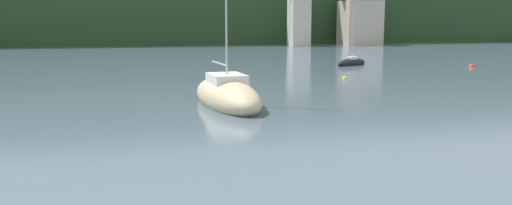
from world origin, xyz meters
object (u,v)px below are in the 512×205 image
object	(u,v)px
mooring_buoy_far	(472,67)
sailboat_far_3	(352,63)
mooring_buoy_mid	(344,79)
shore_building_central	(299,18)
sailboat_mid_4	(227,95)
shore_building_eastcentral	(360,16)

from	to	relation	value
mooring_buoy_far	sailboat_far_3	bearing A→B (deg)	156.70
sailboat_far_3	mooring_buoy_mid	size ratio (longest dim) A/B	14.39
shore_building_central	sailboat_far_3	xyz separation A→B (m)	(-6.80, -36.64, -4.33)
shore_building_central	sailboat_mid_4	world-z (taller)	sailboat_mid_4
shore_building_eastcentral	mooring_buoy_far	xyz separation A→B (m)	(-8.11, -41.93, -4.96)
shore_building_central	shore_building_eastcentral	bearing A→B (deg)	5.03
sailboat_far_3	mooring_buoy_far	size ratio (longest dim) A/B	9.93
shore_building_eastcentral	mooring_buoy_mid	size ratio (longest dim) A/B	27.08
sailboat_far_3	shore_building_central	bearing A→B (deg)	-132.02
sailboat_far_3	shore_building_eastcentral	bearing A→B (deg)	-147.19
shore_building_eastcentral	sailboat_mid_4	world-z (taller)	shore_building_eastcentral
mooring_buoy_far	shore_building_eastcentral	bearing A→B (deg)	79.05
sailboat_mid_4	mooring_buoy_far	size ratio (longest dim) A/B	18.87
shore_building_eastcentral	sailboat_far_3	size ratio (longest dim) A/B	1.88
sailboat_mid_4	mooring_buoy_mid	bearing A→B (deg)	127.54
sailboat_far_3	mooring_buoy_mid	world-z (taller)	sailboat_far_3
mooring_buoy_mid	mooring_buoy_far	distance (m)	16.56
shore_building_eastcentral	mooring_buoy_mid	distance (m)	53.91
mooring_buoy_mid	mooring_buoy_far	xyz separation A→B (m)	(15.29, 6.38, 0.00)
shore_building_eastcentral	mooring_buoy_mid	bearing A→B (deg)	-115.84
shore_building_central	mooring_buoy_mid	distance (m)	49.05
mooring_buoy_mid	sailboat_far_3	bearing A→B (deg)	63.62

